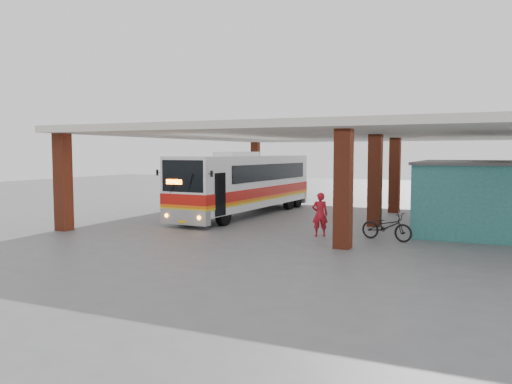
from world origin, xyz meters
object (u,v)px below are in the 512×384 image
object	(u,v)px
motorcycle	(387,226)
pedestrian	(320,214)
coach_bus	(246,184)
red_chair	(423,216)

from	to	relation	value
motorcycle	pedestrian	xyz separation A→B (m)	(-2.72, -0.14, 0.36)
motorcycle	pedestrian	distance (m)	2.75
motorcycle	pedestrian	world-z (taller)	pedestrian
coach_bus	pedestrian	bearing A→B (deg)	-38.31
coach_bus	pedestrian	distance (m)	7.98
pedestrian	motorcycle	bearing A→B (deg)	157.54
motorcycle	red_chair	bearing A→B (deg)	7.47
red_chair	pedestrian	bearing A→B (deg)	-144.02
motorcycle	pedestrian	bearing A→B (deg)	108.33
pedestrian	red_chair	world-z (taller)	pedestrian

